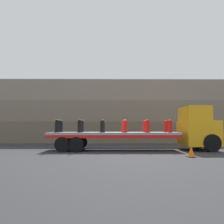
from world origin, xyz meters
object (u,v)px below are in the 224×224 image
object	(u,v)px
fire_hydrant_red_far_4	(145,126)
fire_hydrant_red_far_5	(166,126)
fire_hydrant_red_near_3	(125,126)
fire_hydrant_red_far_3	(124,126)
flatbed_trailer	(104,136)
fire_hydrant_black_near_2	(102,126)
fire_hydrant_black_far_1	(82,126)
traffic_cone	(191,152)
fire_hydrant_red_near_4	(147,126)
fire_hydrant_red_near_5	(170,126)
fire_hydrant_black_near_0	(57,126)
fire_hydrant_black_far_0	(61,126)
fire_hydrant_black_near_1	(80,126)
truck_cab	(199,129)
fire_hydrant_black_far_2	(103,126)

from	to	relation	value
fire_hydrant_red_far_4	fire_hydrant_red_far_5	distance (m)	1.51
fire_hydrant_red_near_3	fire_hydrant_red_far_3	xyz separation A→B (m)	(0.00, 1.08, 0.00)
flatbed_trailer	fire_hydrant_black_near_2	bearing A→B (deg)	-100.94
fire_hydrant_black_far_1	traffic_cone	xyz separation A→B (m)	(6.32, -4.10, -1.38)
fire_hydrant_red_near_4	fire_hydrant_red_near_5	xyz separation A→B (m)	(1.51, 0.00, 0.00)
fire_hydrant_red_near_4	traffic_cone	distance (m)	3.76
fire_hydrant_red_near_3	traffic_cone	distance (m)	4.67
fire_hydrant_black_near_0	fire_hydrant_red_far_5	xyz separation A→B (m)	(7.57, 1.08, 0.00)
fire_hydrant_red_far_5	fire_hydrant_black_near_2	bearing A→B (deg)	-166.58
fire_hydrant_black_far_0	fire_hydrant_black_near_1	size ratio (longest dim) A/B	1.00
fire_hydrant_black_near_1	fire_hydrant_red_far_4	size ratio (longest dim) A/B	1.00
fire_hydrant_black_near_0	fire_hydrant_red_far_4	world-z (taller)	same
fire_hydrant_black_far_0	traffic_cone	xyz separation A→B (m)	(7.84, -4.10, -1.38)
truck_cab	fire_hydrant_red_near_5	bearing A→B (deg)	-165.81
truck_cab	fire_hydrant_black_near_0	world-z (taller)	truck_cab
flatbed_trailer	fire_hydrant_black_far_1	distance (m)	1.83
fire_hydrant_red_near_5	traffic_cone	distance (m)	3.32
fire_hydrant_black_far_2	fire_hydrant_red_far_5	xyz separation A→B (m)	(4.54, 0.00, 0.00)
fire_hydrant_black_near_0	fire_hydrant_red_far_3	bearing A→B (deg)	13.42
fire_hydrant_red_near_5	fire_hydrant_black_near_2	bearing A→B (deg)	180.00
flatbed_trailer	fire_hydrant_black_near_2	world-z (taller)	fire_hydrant_black_near_2
fire_hydrant_black_near_0	fire_hydrant_red_far_4	size ratio (longest dim) A/B	1.00
fire_hydrant_black_far_1	fire_hydrant_red_far_3	world-z (taller)	same
fire_hydrant_black_near_2	fire_hydrant_red_far_3	size ratio (longest dim) A/B	1.00
fire_hydrant_black_far_0	fire_hydrant_black_far_2	size ratio (longest dim) A/B	1.00
fire_hydrant_black_far_2	fire_hydrant_red_near_3	bearing A→B (deg)	-35.60
truck_cab	fire_hydrant_red_far_3	bearing A→B (deg)	174.02
flatbed_trailer	truck_cab	bearing A→B (deg)	0.00
fire_hydrant_black_near_0	fire_hydrant_black_far_0	world-z (taller)	same
fire_hydrant_black_near_1	fire_hydrant_red_far_3	world-z (taller)	same
fire_hydrant_red_far_5	fire_hydrant_black_far_1	bearing A→B (deg)	180.00
fire_hydrant_black_far_0	fire_hydrant_black_near_1	bearing A→B (deg)	-35.60
fire_hydrant_black_near_0	fire_hydrant_black_far_2	xyz separation A→B (m)	(3.03, 1.08, 0.00)
truck_cab	fire_hydrant_red_near_3	world-z (taller)	truck_cab
fire_hydrant_red_far_3	fire_hydrant_red_near_5	xyz separation A→B (m)	(3.03, -1.08, 0.00)
fire_hydrant_red_near_4	flatbed_trailer	bearing A→B (deg)	169.50
fire_hydrant_black_near_0	fire_hydrant_black_far_1	xyz separation A→B (m)	(1.51, 1.08, 0.00)
fire_hydrant_red_far_3	fire_hydrant_red_near_5	size ratio (longest dim) A/B	1.00
fire_hydrant_black_far_1	fire_hydrant_black_far_2	xyz separation A→B (m)	(1.51, 0.00, 0.00)
fire_hydrant_red_near_3	truck_cab	bearing A→B (deg)	5.98
flatbed_trailer	fire_hydrant_black_near_0	distance (m)	3.25
flatbed_trailer	fire_hydrant_red_near_5	bearing A→B (deg)	-6.96
fire_hydrant_black_near_0	flatbed_trailer	bearing A→B (deg)	9.81
fire_hydrant_black_far_2	fire_hydrant_red_far_3	world-z (taller)	same
fire_hydrant_red_far_5	fire_hydrant_black_near_1	bearing A→B (deg)	-169.85
fire_hydrant_red_far_3	fire_hydrant_red_near_5	bearing A→B (deg)	-19.69
fire_hydrant_red_far_3	fire_hydrant_red_far_5	distance (m)	3.03
fire_hydrant_red_near_4	fire_hydrant_red_far_5	distance (m)	1.86
fire_hydrant_red_near_5	fire_hydrant_black_far_1	bearing A→B (deg)	169.85
flatbed_trailer	fire_hydrant_red_far_3	size ratio (longest dim) A/B	10.25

